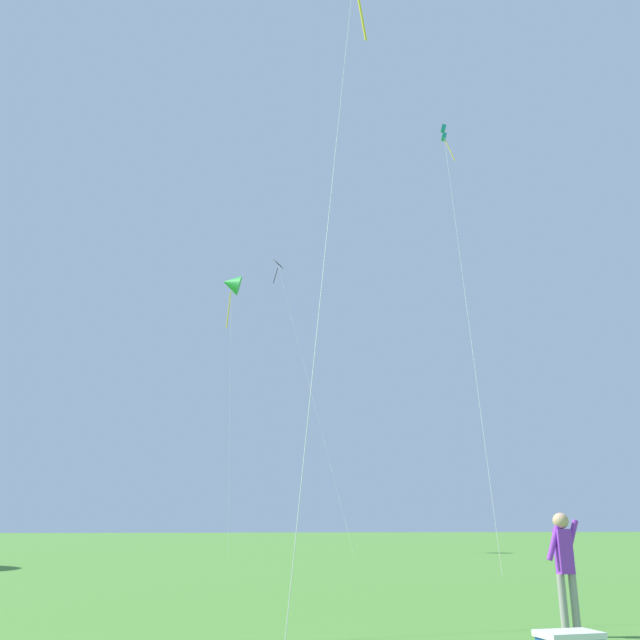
{
  "coord_description": "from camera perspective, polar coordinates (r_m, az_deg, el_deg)",
  "views": [
    {
      "loc": [
        0.83,
        -2.57,
        1.43
      ],
      "look_at": [
        8.53,
        26.99,
        10.84
      ],
      "focal_mm": 37.88,
      "sensor_mm": 36.0,
      "label": 1
    }
  ],
  "objects": [
    {
      "name": "kite_green_small",
      "position": [
        45.41,
        -7.51,
        3.03
      ],
      "size": [
        1.56,
        6.69,
        17.77
      ],
      "color": "green",
      "rests_on": "ground_plane"
    },
    {
      "name": "kite_black_large",
      "position": [
        49.72,
        -3.22,
        3.09
      ],
      "size": [
        3.27,
        9.92,
        20.88
      ],
      "color": "black",
      "rests_on": "ground_plane"
    },
    {
      "name": "person_far_back",
      "position": [
        10.68,
        19.97,
        -18.57
      ],
      "size": [
        0.53,
        0.22,
        1.64
      ],
      "color": "gray",
      "rests_on": "ground_plane"
    },
    {
      "name": "kite_teal_box",
      "position": [
        38.84,
        10.52,
        14.62
      ],
      "size": [
        4.42,
        10.32,
        22.9
      ],
      "color": "teal",
      "rests_on": "ground_plane"
    }
  ]
}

